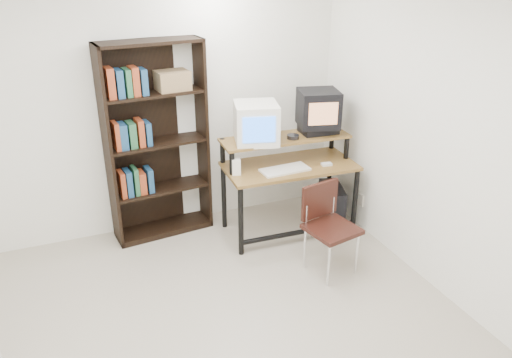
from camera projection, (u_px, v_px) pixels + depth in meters
name	position (u px, v px, depth m)	size (l,w,h in m)	color
floor	(214.00, 348.00, 3.66)	(4.00, 4.00, 0.01)	#BBAF9B
back_wall	(146.00, 106.00, 4.81)	(4.00, 0.01, 2.60)	white
right_wall	(457.00, 145.00, 3.81)	(0.01, 4.00, 2.60)	white
computer_desk	(289.00, 167.00, 4.97)	(1.32, 0.70, 0.98)	brown
crt_monitor	(256.00, 123.00, 4.77)	(0.49, 0.49, 0.38)	white
vcr	(318.00, 130.00, 5.06)	(0.36, 0.26, 0.08)	black
crt_tv	(318.00, 108.00, 4.98)	(0.47, 0.46, 0.36)	black
cd_spindle	(293.00, 137.00, 4.89)	(0.12, 0.12, 0.05)	#26262B
keyboard	(285.00, 170.00, 4.80)	(0.47, 0.21, 0.04)	white
mousepad	(326.00, 166.00, 4.93)	(0.22, 0.18, 0.01)	black
mouse	(327.00, 165.00, 4.92)	(0.10, 0.06, 0.03)	white
desk_speaker	(236.00, 167.00, 4.69)	(0.08, 0.07, 0.17)	white
pc_tower	(332.00, 205.00, 5.29)	(0.20, 0.45, 0.42)	black
school_chair	(327.00, 220.00, 4.40)	(0.48, 0.48, 0.81)	black
bookshelf	(155.00, 140.00, 4.83)	(1.00, 0.42, 1.94)	black
wall_outlet	(361.00, 200.00, 5.19)	(0.02, 0.08, 0.12)	beige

